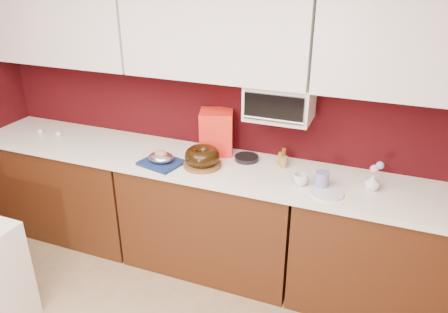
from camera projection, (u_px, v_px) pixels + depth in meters
wall_back at (226, 105)px, 3.31m from camera, size 4.00×0.02×2.50m
base_cabinet_left at (72, 187)px, 3.83m from camera, size 1.31×0.58×0.86m
base_cabinet_center at (212, 217)px, 3.39m from camera, size 1.31×0.58×0.86m
base_cabinet_right at (393, 257)px, 2.95m from camera, size 1.31×0.58×0.86m
countertop at (211, 165)px, 3.20m from camera, size 4.00×0.62×0.04m
upper_cabinet_left at (57, 17)px, 3.36m from camera, size 1.31×0.33×0.70m
upper_cabinet_center at (217, 26)px, 2.92m from camera, size 1.31×0.33×0.70m
upper_cabinet_right at (435, 39)px, 2.48m from camera, size 1.31×0.33×0.70m
toaster_oven at (280, 101)px, 2.99m from camera, size 0.45×0.30×0.25m
toaster_oven_door at (274, 108)px, 2.85m from camera, size 0.40×0.02×0.18m
toaster_oven_handle at (272, 120)px, 2.87m from camera, size 0.42×0.02×0.02m
cake_base at (202, 164)px, 3.14m from camera, size 0.35×0.35×0.03m
bundt_cake at (202, 156)px, 3.12m from camera, size 0.32×0.32×0.10m
navy_towel at (161, 163)px, 3.17m from camera, size 0.33×0.30×0.02m
foil_ham_nest at (161, 157)px, 3.16m from camera, size 0.23×0.21×0.07m
roasted_ham at (161, 154)px, 3.14m from camera, size 0.10×0.08×0.06m
pandoro_box at (216, 132)px, 3.30m from camera, size 0.30×0.29×0.33m
dark_pan at (247, 158)px, 3.24m from camera, size 0.20×0.20×0.03m
coffee_mug at (301, 179)px, 2.87m from camera, size 0.12×0.12×0.09m
blue_jar at (322, 180)px, 2.84m from camera, size 0.09×0.09×0.11m
flower_vase at (372, 181)px, 2.81m from camera, size 0.09×0.09×0.12m
flower_pink at (374, 169)px, 2.77m from camera, size 0.05×0.05×0.05m
flower_blue at (380, 165)px, 2.77m from camera, size 0.05×0.05×0.05m
china_plate at (327, 193)px, 2.78m from camera, size 0.28×0.28×0.01m
amber_bottle at (280, 159)px, 3.14m from camera, size 0.04×0.04×0.10m
paper_cup at (284, 162)px, 3.12m from camera, size 0.07×0.07×0.08m
egg_left at (40, 131)px, 3.71m from camera, size 0.06×0.05×0.04m
egg_right at (58, 134)px, 3.66m from camera, size 0.06×0.05×0.04m
amber_bottle_tall at (284, 155)px, 3.20m from camera, size 0.03×0.03×0.10m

